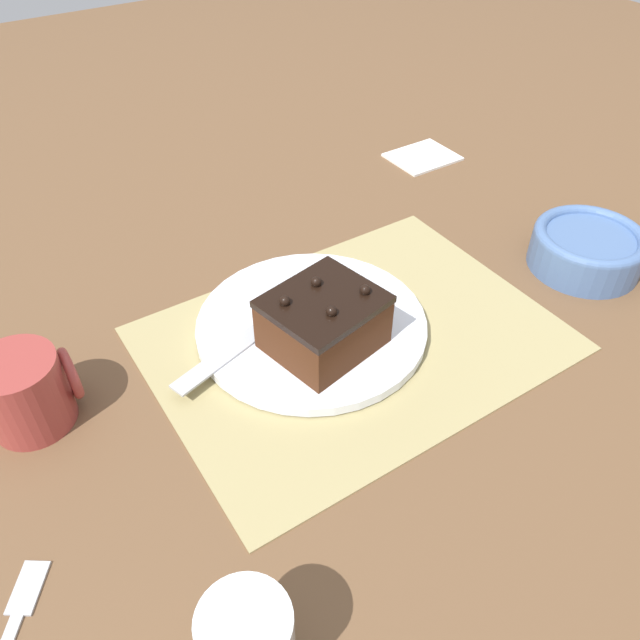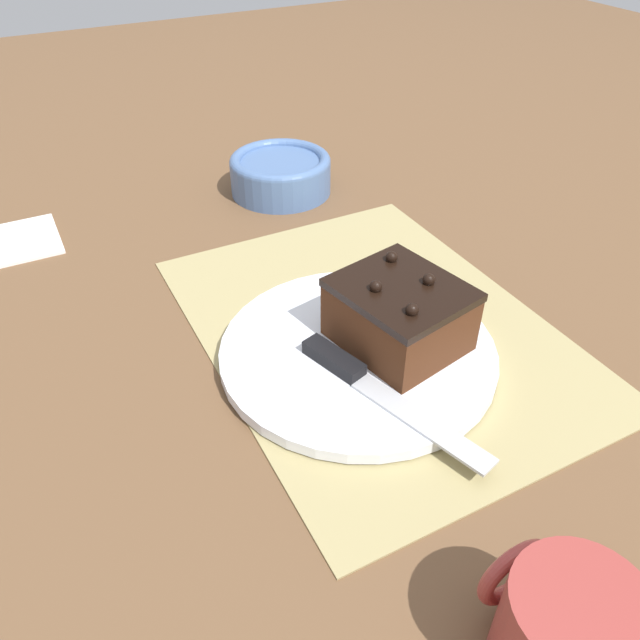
{
  "view_description": "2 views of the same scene",
  "coord_description": "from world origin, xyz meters",
  "px_view_note": "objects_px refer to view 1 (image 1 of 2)",
  "views": [
    {
      "loc": [
        -0.32,
        -0.43,
        0.5
      ],
      "look_at": [
        -0.04,
        0.01,
        0.05
      ],
      "focal_mm": 35.0,
      "sensor_mm": 36.0,
      "label": 1
    },
    {
      "loc": [
        -0.43,
        0.29,
        0.41
      ],
      "look_at": [
        -0.02,
        0.07,
        0.05
      ],
      "focal_mm": 35.0,
      "sensor_mm": 36.0,
      "label": 2
    }
  ],
  "objects_px": {
    "small_bowl": "(587,248)",
    "dessert_fork": "(9,636)",
    "serving_knife": "(268,320)",
    "cake_plate": "(312,325)",
    "coffee_mug": "(27,392)",
    "chocolate_cake": "(323,321)"
  },
  "relations": [
    {
      "from": "chocolate_cake",
      "to": "dessert_fork",
      "type": "xyz_separation_m",
      "value": [
        -0.37,
        -0.13,
        -0.05
      ]
    },
    {
      "from": "chocolate_cake",
      "to": "serving_knife",
      "type": "distance_m",
      "value": 0.08
    },
    {
      "from": "cake_plate",
      "to": "coffee_mug",
      "type": "bearing_deg",
      "value": 172.51
    },
    {
      "from": "coffee_mug",
      "to": "small_bowl",
      "type": "bearing_deg",
      "value": -10.73
    },
    {
      "from": "serving_knife",
      "to": "small_bowl",
      "type": "distance_m",
      "value": 0.43
    },
    {
      "from": "chocolate_cake",
      "to": "coffee_mug",
      "type": "bearing_deg",
      "value": 164.99
    },
    {
      "from": "cake_plate",
      "to": "dessert_fork",
      "type": "distance_m",
      "value": 0.42
    },
    {
      "from": "small_bowl",
      "to": "dessert_fork",
      "type": "relative_size",
      "value": 1.09
    },
    {
      "from": "cake_plate",
      "to": "serving_knife",
      "type": "height_order",
      "value": "serving_knife"
    },
    {
      "from": "serving_knife",
      "to": "dessert_fork",
      "type": "xyz_separation_m",
      "value": [
        -0.34,
        -0.19,
        -0.02
      ]
    },
    {
      "from": "cake_plate",
      "to": "small_bowl",
      "type": "distance_m",
      "value": 0.39
    },
    {
      "from": "small_bowl",
      "to": "serving_knife",
      "type": "bearing_deg",
      "value": 165.07
    },
    {
      "from": "serving_knife",
      "to": "dessert_fork",
      "type": "bearing_deg",
      "value": 102.51
    },
    {
      "from": "cake_plate",
      "to": "coffee_mug",
      "type": "height_order",
      "value": "coffee_mug"
    },
    {
      "from": "small_bowl",
      "to": "dessert_fork",
      "type": "bearing_deg",
      "value": -174.02
    },
    {
      "from": "cake_plate",
      "to": "small_bowl",
      "type": "bearing_deg",
      "value": -13.34
    },
    {
      "from": "serving_knife",
      "to": "cake_plate",
      "type": "bearing_deg",
      "value": -134.11
    },
    {
      "from": "serving_knife",
      "to": "chocolate_cake",
      "type": "bearing_deg",
      "value": -167.29
    },
    {
      "from": "chocolate_cake",
      "to": "dessert_fork",
      "type": "distance_m",
      "value": 0.4
    },
    {
      "from": "coffee_mug",
      "to": "dessert_fork",
      "type": "height_order",
      "value": "coffee_mug"
    },
    {
      "from": "dessert_fork",
      "to": "cake_plate",
      "type": "bearing_deg",
      "value": 58.42
    },
    {
      "from": "dessert_fork",
      "to": "serving_knife",
      "type": "bearing_deg",
      "value": 64.19
    }
  ]
}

